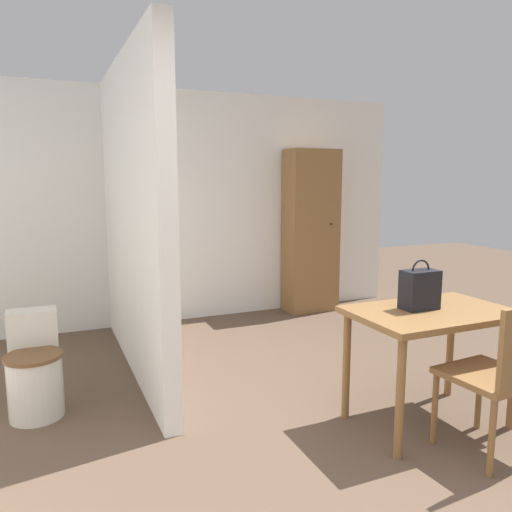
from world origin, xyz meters
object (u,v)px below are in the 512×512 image
object	(u,v)px
dining_table	(431,325)
handbag	(420,289)
wooden_cabinet	(311,231)
wooden_chair	(500,372)
toilet	(35,372)

from	to	relation	value
dining_table	handbag	world-z (taller)	handbag
dining_table	wooden_cabinet	size ratio (longest dim) A/B	0.53
handbag	wooden_cabinet	distance (m)	2.82
wooden_chair	handbag	size ratio (longest dim) A/B	2.89
dining_table	wooden_cabinet	distance (m)	2.86
toilet	wooden_cabinet	world-z (taller)	wooden_cabinet
dining_table	wooden_cabinet	world-z (taller)	wooden_cabinet
handbag	wooden_chair	bearing A→B (deg)	-75.40
dining_table	handbag	xyz separation A→B (m)	(-0.06, 0.05, 0.23)
toilet	wooden_cabinet	bearing A→B (deg)	28.24
handbag	wooden_cabinet	xyz separation A→B (m)	(0.75, 2.71, 0.07)
toilet	wooden_cabinet	xyz separation A→B (m)	(3.01, 1.62, 0.66)
toilet	wooden_cabinet	size ratio (longest dim) A/B	0.35
wooden_chair	toilet	size ratio (longest dim) A/B	1.37
wooden_cabinet	wooden_chair	bearing A→B (deg)	-100.80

